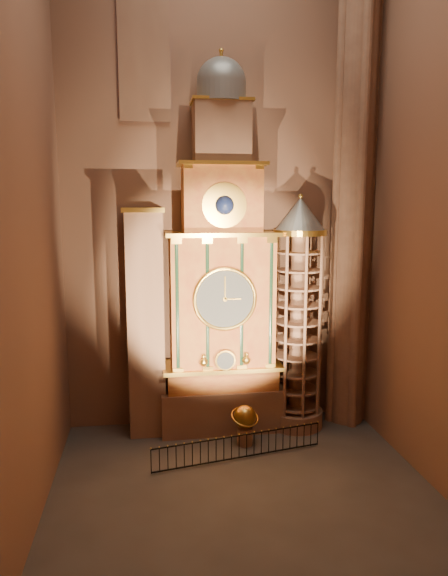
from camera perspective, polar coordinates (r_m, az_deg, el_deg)
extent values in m
plane|color=#383330|center=(20.59, 1.89, -20.84)|extent=(14.00, 14.00, 0.00)
plane|color=#875B48|center=(23.76, -0.66, 10.87)|extent=(22.00, 0.00, 22.00)
plane|color=#875B48|center=(17.92, -20.93, 10.84)|extent=(0.00, 22.00, 22.00)
plane|color=#875B48|center=(20.34, 22.19, 10.49)|extent=(0.00, 22.00, 22.00)
cube|color=#8C634C|center=(24.59, -0.28, -13.05)|extent=(5.60, 2.20, 2.00)
cube|color=brown|center=(24.06, -0.28, -9.74)|extent=(5.00, 2.00, 1.00)
cube|color=gold|center=(23.84, -0.27, -8.52)|extent=(5.40, 2.30, 0.18)
cube|color=brown|center=(23.16, -0.29, -1.52)|extent=(4.60, 2.00, 6.00)
cylinder|color=black|center=(22.12, -5.23, -2.07)|extent=(0.32, 0.32, 5.60)
cylinder|color=black|center=(22.23, -1.88, -1.98)|extent=(0.32, 0.32, 5.60)
cylinder|color=black|center=(22.45, 1.92, -1.86)|extent=(0.32, 0.32, 5.60)
cylinder|color=black|center=(22.72, 5.15, -1.76)|extent=(0.32, 0.32, 5.60)
cube|color=gold|center=(22.75, -0.28, 6.03)|extent=(5.00, 2.25, 0.18)
cylinder|color=#2D3033|center=(22.13, 0.09, -1.23)|extent=(2.60, 0.12, 2.60)
torus|color=gold|center=(22.08, 0.11, -1.26)|extent=(2.80, 0.16, 2.80)
cylinder|color=gold|center=(22.63, 0.15, -8.04)|extent=(0.90, 0.10, 0.90)
sphere|color=gold|center=(22.57, -2.28, -8.23)|extent=(0.36, 0.36, 0.36)
sphere|color=gold|center=(22.85, 2.50, -8.01)|extent=(0.36, 0.36, 0.36)
cube|color=brown|center=(22.77, -0.30, 9.68)|extent=(3.40, 1.80, 3.00)
sphere|color=#0B163A|center=(21.86, 0.05, 9.18)|extent=(0.80, 0.80, 0.80)
cube|color=gold|center=(22.78, -0.28, 13.59)|extent=(3.80, 2.00, 0.15)
cube|color=#8C634C|center=(22.96, -0.31, 16.69)|extent=(2.40, 1.60, 2.60)
sphere|color=slate|center=(23.33, -0.31, 21.81)|extent=(2.10, 2.10, 2.10)
cylinder|color=gold|center=(23.54, -0.31, 23.94)|extent=(0.14, 0.14, 0.80)
cube|color=#8C634C|center=(23.14, -8.67, -4.17)|extent=(1.60, 1.40, 10.00)
cube|color=gold|center=(23.27, -8.55, -9.20)|extent=(1.35, 0.10, 2.10)
cube|color=#4F1915|center=(23.22, -8.55, -9.25)|extent=(1.05, 0.04, 1.75)
cube|color=gold|center=(22.60, -8.71, -2.93)|extent=(1.35, 0.10, 2.10)
cube|color=#4F1915|center=(22.54, -8.71, -2.96)|extent=(1.05, 0.04, 1.75)
cube|color=gold|center=(22.20, -8.87, 3.65)|extent=(1.35, 0.10, 2.10)
cube|color=#4F1915|center=(22.14, -8.87, 3.63)|extent=(1.05, 0.04, 1.75)
cube|color=gold|center=(22.52, -8.99, 8.56)|extent=(1.80, 1.60, 0.20)
cylinder|color=#8C634C|center=(25.26, 7.95, -13.99)|extent=(2.50, 2.50, 0.80)
cylinder|color=#8C634C|center=(23.86, 8.18, -4.00)|extent=(0.70, 0.70, 8.20)
cylinder|color=gold|center=(23.27, 8.42, 6.13)|extent=(2.40, 2.40, 0.25)
cone|color=slate|center=(23.24, 8.47, 8.10)|extent=(2.30, 2.30, 1.50)
sphere|color=gold|center=(23.24, 8.51, 10.07)|extent=(0.20, 0.20, 0.20)
cylinder|color=#8C634C|center=(24.42, 14.26, 10.55)|extent=(1.60, 1.60, 22.00)
cylinder|color=#8C634C|center=(24.74, 16.00, 10.45)|extent=(0.44, 0.44, 22.00)
cylinder|color=#8C634C|center=(24.12, 12.48, 10.63)|extent=(0.44, 0.44, 22.00)
cylinder|color=#8C634C|center=(25.16, 13.55, 10.52)|extent=(0.44, 0.44, 22.00)
cylinder|color=#8C634C|center=(23.68, 15.02, 10.57)|extent=(0.44, 0.44, 22.00)
cube|color=navy|center=(24.27, -8.87, 23.88)|extent=(2.00, 0.10, 5.00)
cube|color=#8C634C|center=(24.21, -8.87, 23.91)|extent=(2.20, 0.06, 5.20)
cylinder|color=#8C634C|center=(23.22, 2.32, -16.10)|extent=(0.66, 0.66, 0.77)
sphere|color=#B08031|center=(22.86, 2.33, -14.10)|extent=(0.99, 0.99, 0.99)
torus|color=#B08031|center=(22.86, 2.33, -14.10)|extent=(1.56, 1.52, 0.53)
cube|color=black|center=(21.71, 1.70, -16.07)|extent=(7.16, 1.43, 0.04)
cube|color=black|center=(22.13, 1.69, -18.30)|extent=(7.16, 1.43, 0.04)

